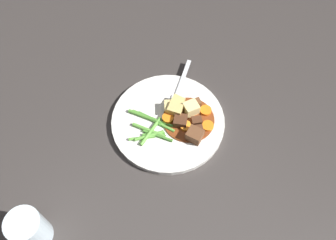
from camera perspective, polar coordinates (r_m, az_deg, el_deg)
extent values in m
plane|color=#383330|center=(0.86, 0.00, -0.48)|extent=(3.00, 3.00, 0.00)
cylinder|color=white|center=(0.85, 0.00, -0.24)|extent=(0.26, 0.26, 0.01)
cylinder|color=brown|center=(0.85, 3.20, 0.09)|extent=(0.12, 0.12, 0.00)
cylinder|color=orange|center=(0.83, 2.78, -0.99)|extent=(0.03, 0.03, 0.01)
cylinder|color=orange|center=(0.86, 5.87, 1.47)|extent=(0.03, 0.03, 0.01)
cylinder|color=orange|center=(0.84, 6.21, -0.94)|extent=(0.04, 0.04, 0.01)
cylinder|color=orange|center=(0.84, 0.04, 0.01)|extent=(0.04, 0.04, 0.01)
cube|color=#E5CC7A|center=(0.85, 0.29, 1.94)|extent=(0.03, 0.03, 0.02)
cube|color=#DBBC6B|center=(0.86, 1.46, 2.68)|extent=(0.04, 0.04, 0.02)
cube|color=#DBBC6B|center=(0.84, 1.14, 1.47)|extent=(0.04, 0.04, 0.03)
cube|color=#EAD68C|center=(0.85, 3.62, 1.80)|extent=(0.04, 0.03, 0.03)
cube|color=#4C2B19|center=(0.83, 4.75, -1.49)|extent=(0.02, 0.02, 0.01)
cube|color=brown|center=(0.86, 4.34, 2.58)|extent=(0.02, 0.02, 0.02)
cube|color=#4C2B19|center=(0.83, 1.94, -0.20)|extent=(0.04, 0.04, 0.02)
cube|color=brown|center=(0.81, 4.20, -2.36)|extent=(0.05, 0.05, 0.03)
cube|color=#4C2B19|center=(0.84, 4.49, -0.15)|extent=(0.02, 0.02, 0.02)
cylinder|color=#4C8E33|center=(0.82, -1.62, -2.46)|extent=(0.06, 0.05, 0.01)
cylinder|color=#599E38|center=(0.85, -3.96, 0.67)|extent=(0.06, 0.05, 0.01)
cylinder|color=#599E38|center=(0.83, -2.73, -1.76)|extent=(0.06, 0.06, 0.01)
cylinder|color=#599E38|center=(0.85, -3.12, 0.49)|extent=(0.07, 0.06, 0.01)
cylinder|color=#4C8E33|center=(0.84, -1.37, -0.38)|extent=(0.06, 0.05, 0.01)
cylinder|color=#66AD42|center=(0.82, -2.94, -2.44)|extent=(0.07, 0.01, 0.01)
cylinder|color=#66AD42|center=(0.84, -1.38, -0.55)|extent=(0.06, 0.06, 0.01)
cylinder|color=#4C8E33|center=(0.83, -2.27, -2.19)|extent=(0.05, 0.01, 0.01)
cylinder|color=#66AD42|center=(0.83, -2.98, -1.62)|extent=(0.07, 0.06, 0.01)
cylinder|color=#66AD42|center=(0.82, -4.09, -2.79)|extent=(0.06, 0.01, 0.01)
cylinder|color=#4C8E33|center=(0.85, -2.83, 0.30)|extent=(0.05, 0.05, 0.01)
cube|color=silver|center=(0.91, 2.38, 6.60)|extent=(0.07, 0.10, 0.00)
cube|color=silver|center=(0.88, 1.18, 3.30)|extent=(0.03, 0.03, 0.00)
cylinder|color=silver|center=(0.86, 0.01, 1.86)|extent=(0.02, 0.04, 0.00)
cylinder|color=silver|center=(0.86, 0.41, 1.76)|extent=(0.02, 0.04, 0.00)
cylinder|color=silver|center=(0.86, 0.81, 1.66)|extent=(0.02, 0.04, 0.00)
cylinder|color=silver|center=(0.86, 1.21, 1.55)|extent=(0.02, 0.04, 0.00)
cylinder|color=silver|center=(0.76, -20.80, -15.65)|extent=(0.07, 0.07, 0.09)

